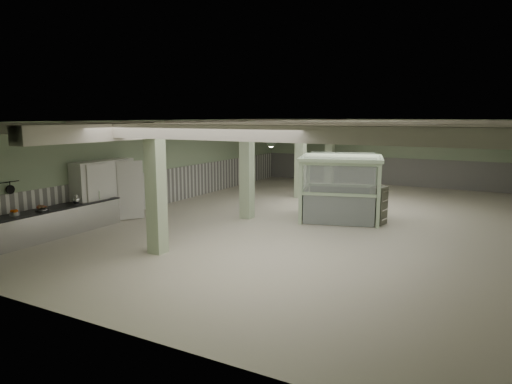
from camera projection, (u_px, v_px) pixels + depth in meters
The scene contains 32 objects.
floor at pixel (320, 220), 16.72m from camera, with size 20.00×20.00×0.00m, color beige.
ceiling at pixel (322, 121), 16.13m from camera, with size 14.00×20.00×0.02m, color silver.
wall_back at pixel (385, 152), 25.08m from camera, with size 14.00×0.02×3.60m, color #96A786.
wall_front at pixel (112, 232), 7.76m from camera, with size 14.00×0.02×3.60m, color #96A786.
wall_left at pixel (168, 162), 19.73m from camera, with size 0.02×20.00×3.60m, color #96A786.
wainscot_left at pixel (169, 186), 19.89m from camera, with size 0.05×19.90×1.50m, color silver.
wainscot_back at pixel (384, 171), 25.24m from camera, with size 13.90×0.05×1.50m, color silver.
girder at pixel (260, 126), 17.34m from camera, with size 0.45×19.90×0.40m, color beige.
beam_a at pixel (197, 132), 9.66m from camera, with size 13.90×0.35×0.32m, color beige.
beam_b at pixel (254, 129), 11.83m from camera, with size 13.90×0.35×0.32m, color beige.
beam_c at pixel (293, 127), 13.99m from camera, with size 13.90×0.35×0.32m, color beige.
beam_d at pixel (322, 126), 16.16m from camera, with size 13.90×0.35×0.32m, color beige.
beam_e at pixel (344, 125), 18.32m from camera, with size 13.90×0.35×0.32m, color beige.
beam_f at pixel (361, 124), 20.49m from camera, with size 13.90×0.35×0.32m, color beige.
beam_g at pixel (375, 123), 22.65m from camera, with size 13.90×0.35×0.32m, color beige.
column_a at pixel (156, 189), 12.41m from camera, with size 0.42×0.42×3.60m, color #AFC49E.
column_b at pixel (247, 170), 16.74m from camera, with size 0.42×0.42×3.60m, color #AFC49E.
column_c at pixel (300, 159), 21.07m from camera, with size 0.42×0.42×3.60m, color #AFC49E.
column_d at pixel (330, 153), 24.53m from camera, with size 0.42×0.42×3.60m, color #AFC49E.
hook_rail at pixel (0, 183), 13.11m from camera, with size 0.02×0.02×1.20m, color black.
pendant_front at pixel (271, 144), 11.65m from camera, with size 0.44×0.44×0.22m, color #2B392C.
pendant_mid at pixel (340, 136), 16.42m from camera, with size 0.44×0.44×0.22m, color #2B392C.
pendant_back at pixel (375, 132), 20.75m from camera, with size 0.44×0.44×0.22m, color #2B392C.
prep_counter at pixel (53, 222), 14.34m from camera, with size 0.85×4.88×0.91m.
pitcher_near at pixel (89, 198), 15.33m from camera, with size 0.20×0.23×0.29m, color #B6B7BB, non-canonical shape.
pitcher_far at pixel (76, 200), 14.92m from camera, with size 0.22×0.25×0.32m, color #B6B7BB, non-canonical shape.
veg_colander at pixel (42, 208), 13.86m from camera, with size 0.40×0.40×0.18m, color #46454B, non-canonical shape.
orange_bowl at pixel (15, 214), 13.22m from camera, with size 0.28×0.28×0.10m, color #B2B2B7.
skillet_far at pixel (10, 190), 13.35m from camera, with size 0.26×0.26×0.04m, color black.
walkin_cooler at pixel (105, 191), 16.20m from camera, with size 1.06×2.44×2.24m.
guard_booth at pixel (341, 176), 16.56m from camera, with size 3.44×3.14×2.39m.
filing_cabinet at pixel (379, 205), 15.96m from camera, with size 0.43×0.62×1.34m, color #5D5E4E.
Camera 1 is at (5.76, -15.45, 3.75)m, focal length 32.00 mm.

